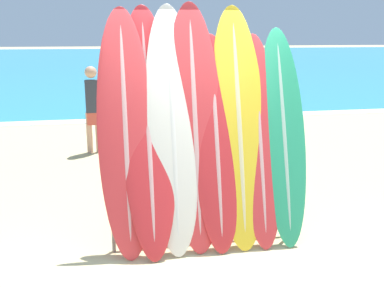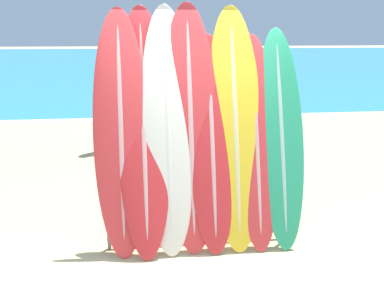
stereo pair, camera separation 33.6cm
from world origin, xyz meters
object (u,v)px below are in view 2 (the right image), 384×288
(surfboard_slot_4, at_px, (212,143))
(surfboard_slot_6, at_px, (256,141))
(surfboard_rack, at_px, (202,201))
(surfboard_slot_5, at_px, (235,127))
(person_mid_beach, at_px, (104,105))
(surfboard_slot_2, at_px, (168,129))
(person_near_water, at_px, (236,88))
(surfboard_slot_1, at_px, (144,129))
(surfboard_slot_7, at_px, (281,137))
(surfboard_slot_0, at_px, (121,132))
(person_far_left, at_px, (253,94))
(surfboard_slot_3, at_px, (191,127))

(surfboard_slot_4, distance_m, surfboard_slot_6, 0.49)
(surfboard_rack, relative_size, surfboard_slot_4, 0.90)
(surfboard_slot_5, xyz_separation_m, person_mid_beach, (-1.63, 4.16, -0.38))
(surfboard_slot_2, height_order, person_near_water, surfboard_slot_2)
(surfboard_slot_1, bearing_deg, surfboard_slot_7, -1.88)
(surfboard_slot_6, bearing_deg, surfboard_slot_2, 178.16)
(surfboard_slot_0, height_order, surfboard_slot_2, surfboard_slot_2)
(surfboard_slot_4, bearing_deg, surfboard_slot_0, 177.76)
(surfboard_slot_6, bearing_deg, person_mid_beach, 113.87)
(surfboard_slot_7, height_order, person_mid_beach, surfboard_slot_7)
(surfboard_slot_2, xyz_separation_m, person_mid_beach, (-0.91, 4.16, -0.38))
(surfboard_slot_1, relative_size, person_far_left, 1.56)
(surfboard_slot_1, bearing_deg, surfboard_slot_4, -5.09)
(surfboard_slot_6, bearing_deg, surfboard_slot_7, 1.54)
(surfboard_slot_2, bearing_deg, surfboard_slot_5, 0.46)
(surfboard_slot_7, relative_size, person_mid_beach, 1.40)
(surfboard_slot_2, xyz_separation_m, surfboard_slot_6, (0.94, -0.03, -0.15))
(surfboard_slot_4, xyz_separation_m, surfboard_slot_7, (0.76, 0.01, 0.03))
(surfboard_slot_4, height_order, surfboard_slot_6, same)
(surfboard_slot_4, relative_size, surfboard_slot_7, 0.97)
(surfboard_rack, distance_m, surfboard_slot_6, 0.88)
(surfboard_rack, distance_m, surfboard_slot_2, 0.87)
(surfboard_slot_1, relative_size, surfboard_slot_7, 1.10)
(surfboard_rack, height_order, person_near_water, person_near_water)
(surfboard_slot_7, xyz_separation_m, person_far_left, (1.17, 5.43, -0.27))
(person_near_water, bearing_deg, surfboard_slot_1, -81.56)
(surfboard_slot_0, distance_m, surfboard_slot_5, 1.20)
(surfboard_rack, distance_m, surfboard_slot_1, 1.00)
(person_far_left, bearing_deg, person_mid_beach, -94.75)
(surfboard_slot_5, bearing_deg, person_far_left, 72.83)
(surfboard_slot_6, xyz_separation_m, person_far_left, (1.44, 5.44, -0.23))
(surfboard_slot_0, bearing_deg, surfboard_slot_6, -1.18)
(surfboard_slot_2, height_order, person_far_left, surfboard_slot_2)
(surfboard_slot_0, height_order, surfboard_slot_7, surfboard_slot_0)
(surfboard_slot_3, relative_size, surfboard_slot_4, 1.14)
(person_far_left, bearing_deg, surfboard_slot_5, -42.61)
(surfboard_slot_1, xyz_separation_m, surfboard_slot_4, (0.71, -0.06, -0.15))
(person_far_left, bearing_deg, surfboard_rack, -45.84)
(surfboard_slot_2, distance_m, person_far_left, 5.92)
(person_far_left, bearing_deg, surfboard_slot_3, -47.12)
(surfboard_slot_1, distance_m, surfboard_slot_4, 0.73)
(person_near_water, relative_size, person_mid_beach, 1.02)
(surfboard_slot_5, distance_m, person_near_water, 6.71)
(surfboard_slot_0, relative_size, surfboard_slot_6, 1.12)
(surfboard_slot_0, distance_m, surfboard_slot_7, 1.71)
(surfboard_slot_3, relative_size, person_far_left, 1.57)
(surfboard_slot_4, relative_size, surfboard_slot_6, 1.00)
(surfboard_slot_3, relative_size, person_mid_beach, 1.56)
(surfboard_slot_2, relative_size, person_far_left, 1.56)
(surfboard_slot_5, distance_m, person_far_left, 5.67)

